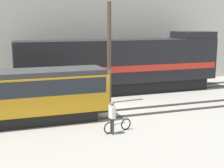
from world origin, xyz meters
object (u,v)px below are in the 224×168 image
Objects in this scene: utility_pole_left at (109,54)px; streetcar at (11,95)px; person at (112,114)px; freight_locomotive at (121,65)px; bicycle at (118,126)px.

streetcar is at bearing -156.39° from utility_pole_left.
person is at bearing -107.09° from utility_pole_left.
streetcar is 1.51× the size of utility_pole_left.
freight_locomotive is 10.18m from person.
person reaches higher than bicycle.
freight_locomotive reaches higher than streetcar.
streetcar is 6.40× the size of bicycle.
freight_locomotive is 9.91× the size of bicycle.
bicycle is 0.96× the size of person.
utility_pole_left is at bearing 72.91° from person.
streetcar is 6.28m from bicycle.
person is (4.89, -3.32, -0.69)m from streetcar.
freight_locomotive is 1.55× the size of streetcar.
bicycle is (5.29, -3.06, -1.45)m from streetcar.
person is at bearing -113.20° from freight_locomotive.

